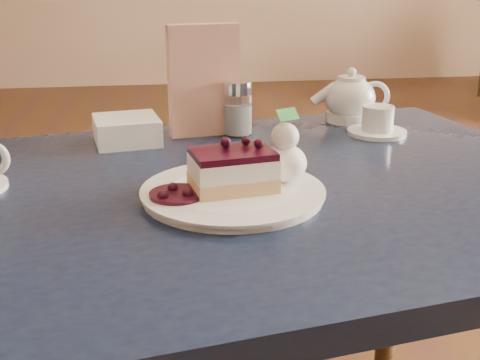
{
  "coord_description": "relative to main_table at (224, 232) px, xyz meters",
  "views": [
    {
      "loc": [
        -0.16,
        -0.48,
        1.01
      ],
      "look_at": [
        -0.06,
        0.23,
        0.75
      ],
      "focal_mm": 45.0,
      "sensor_mm": 36.0,
      "label": 1
    }
  ],
  "objects": [
    {
      "name": "dessert_plate",
      "position": [
        0.01,
        -0.05,
        0.08
      ],
      "size": [
        0.25,
        0.25,
        0.01
      ],
      "primitive_type": "cylinder",
      "color": "white",
      "rests_on": "main_table"
    },
    {
      "name": "napkin_stack",
      "position": [
        -0.15,
        0.26,
        0.1
      ],
      "size": [
        0.13,
        0.13,
        0.05
      ],
      "primitive_type": "cube",
      "rotation": [
        0.0,
        0.0,
        0.16
      ],
      "color": "white",
      "rests_on": "main_table"
    },
    {
      "name": "main_table",
      "position": [
        0.0,
        0.0,
        0.0
      ],
      "size": [
        1.23,
        0.92,
        0.7
      ],
      "rotation": [
        0.0,
        0.0,
        0.16
      ],
      "color": "#152133",
      "rests_on": "ground"
    },
    {
      "name": "tea_set",
      "position": [
        0.31,
        0.33,
        0.11
      ],
      "size": [
        0.18,
        0.21,
        0.1
      ],
      "color": "white",
      "rests_on": "main_table"
    },
    {
      "name": "berry_sauce",
      "position": [
        -0.07,
        -0.06,
        0.09
      ],
      "size": [
        0.08,
        0.08,
        0.01
      ],
      "primitive_type": "cylinder",
      "color": "black",
      "rests_on": "dessert_plate"
    },
    {
      "name": "menu_card",
      "position": [
        -0.0,
        0.29,
        0.18
      ],
      "size": [
        0.13,
        0.05,
        0.21
      ],
      "primitive_type": "cube",
      "rotation": [
        0.0,
        0.0,
        0.16
      ],
      "color": "beige",
      "rests_on": "main_table"
    },
    {
      "name": "sugar_shaker",
      "position": [
        0.06,
        0.28,
        0.13
      ],
      "size": [
        0.06,
        0.06,
        0.1
      ],
      "color": "white",
      "rests_on": "main_table"
    },
    {
      "name": "cheesecake_slice",
      "position": [
        0.01,
        -0.05,
        0.11
      ],
      "size": [
        0.12,
        0.1,
        0.06
      ],
      "rotation": [
        0.0,
        0.0,
        0.16
      ],
      "color": "#EAC984",
      "rests_on": "dessert_plate"
    },
    {
      "name": "whipped_cream",
      "position": [
        0.08,
        -0.02,
        0.11
      ],
      "size": [
        0.06,
        0.06,
        0.06
      ],
      "color": "white",
      "rests_on": "dessert_plate"
    }
  ]
}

